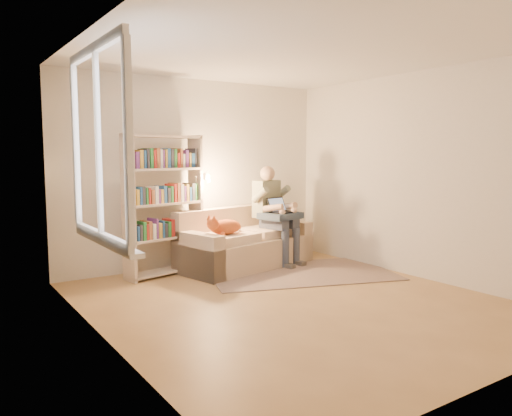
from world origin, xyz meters
TOP-DOWN VIEW (x-y plane):
  - floor at (0.00, 0.00)m, footprint 4.50×4.50m
  - ceiling at (0.00, 0.00)m, footprint 4.00×4.50m
  - wall_left at (-2.00, 0.00)m, footprint 0.02×4.50m
  - wall_right at (2.00, 0.00)m, footprint 0.02×4.50m
  - wall_back at (0.00, 2.25)m, footprint 4.00×0.02m
  - wall_front at (0.00, -2.25)m, footprint 4.00×0.02m
  - window at (-1.95, 0.20)m, footprint 0.12×1.52m
  - sofa at (0.47, 1.74)m, footprint 2.06×1.25m
  - person at (0.94, 1.69)m, footprint 0.50×0.68m
  - cat at (0.04, 1.52)m, footprint 0.65×0.33m
  - blanket at (0.95, 1.55)m, footprint 0.61×0.53m
  - laptop at (0.95, 1.56)m, footprint 0.37×0.34m
  - bookshelf at (-0.64, 1.90)m, footprint 1.24×0.49m
  - rug at (0.87, 0.97)m, footprint 2.71×2.10m

SIDE VIEW (x-z plane):
  - floor at x=0.00m, z-range 0.00..0.00m
  - rug at x=0.87m, z-range 0.00..0.01m
  - sofa at x=0.47m, z-range -0.11..0.71m
  - cat at x=0.04m, z-range 0.50..0.75m
  - blanket at x=0.95m, z-range 0.66..0.75m
  - person at x=0.94m, z-range 0.09..1.48m
  - laptop at x=0.95m, z-range 0.67..0.93m
  - bookshelf at x=-0.64m, z-range 0.10..1.92m
  - wall_left at x=-2.00m, z-range 0.00..2.60m
  - wall_right at x=2.00m, z-range 0.00..2.60m
  - wall_back at x=0.00m, z-range 0.00..2.60m
  - wall_front at x=0.00m, z-range 0.00..2.60m
  - window at x=-1.95m, z-range 0.53..2.22m
  - ceiling at x=0.00m, z-range 2.59..2.61m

